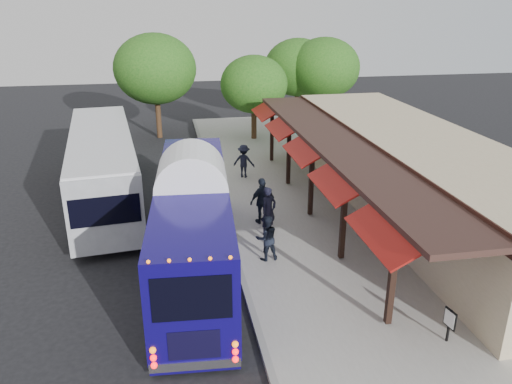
{
  "coord_description": "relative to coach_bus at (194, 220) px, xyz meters",
  "views": [
    {
      "loc": [
        -2.17,
        -15.24,
        8.95
      ],
      "look_at": [
        1.2,
        3.04,
        1.8
      ],
      "focal_mm": 35.0,
      "sensor_mm": 36.0,
      "label": 1
    }
  ],
  "objects": [
    {
      "name": "tree_mid",
      "position": [
        9.27,
        21.19,
        2.36
      ],
      "size": [
        5.01,
        5.01,
        6.41
      ],
      "color": "#382314",
      "rests_on": "ground"
    },
    {
      "name": "tree_right",
      "position": [
        10.87,
        19.72,
        2.46
      ],
      "size": [
        5.12,
        5.12,
        6.56
      ],
      "color": "#382314",
      "rests_on": "ground"
    },
    {
      "name": "ped_b",
      "position": [
        2.57,
        0.0,
        -0.92
      ],
      "size": [
        0.88,
        0.72,
        1.69
      ],
      "primitive_type": "imported",
      "rotation": [
        0.0,
        0.0,
        3.24
      ],
      "color": "black",
      "rests_on": "sidewalk"
    },
    {
      "name": "curb",
      "position": [
        1.5,
        3.51,
        -1.84
      ],
      "size": [
        0.2,
        40.0,
        0.16
      ],
      "primitive_type": "cube",
      "color": "gray",
      "rests_on": "ground"
    },
    {
      "name": "ground",
      "position": [
        1.45,
        -0.49,
        -1.91
      ],
      "size": [
        90.0,
        90.0,
        0.0
      ],
      "primitive_type": "plane",
      "color": "black",
      "rests_on": "ground"
    },
    {
      "name": "tree_far",
      "position": [
        -1.18,
        18.86,
        2.77
      ],
      "size": [
        5.49,
        5.49,
        7.03
      ],
      "color": "#382314",
      "rests_on": "ground"
    },
    {
      "name": "ped_d",
      "position": [
        3.21,
        9.1,
        -0.88
      ],
      "size": [
        1.3,
        1.04,
        1.76
      ],
      "primitive_type": "imported",
      "rotation": [
        0.0,
        0.0,
        2.75
      ],
      "color": "black",
      "rests_on": "sidewalk"
    },
    {
      "name": "sign_board",
      "position": [
        6.53,
        -5.49,
        -1.09
      ],
      "size": [
        0.12,
        0.45,
        1.0
      ],
      "rotation": [
        0.0,
        0.0,
        0.16
      ],
      "color": "black",
      "rests_on": "sidewalk"
    },
    {
      "name": "sidewalk",
      "position": [
        6.45,
        3.51,
        -1.84
      ],
      "size": [
        10.0,
        40.0,
        0.15
      ],
      "primitive_type": "cube",
      "color": "#9E9B93",
      "rests_on": "ground"
    },
    {
      "name": "city_bus",
      "position": [
        -3.71,
        7.21,
        -0.07
      ],
      "size": [
        4.06,
        12.65,
        3.34
      ],
      "rotation": [
        0.0,
        0.0,
        0.11
      ],
      "color": "#919499",
      "rests_on": "ground"
    },
    {
      "name": "tree_left",
      "position": [
        5.16,
        16.9,
        1.88
      ],
      "size": [
        4.45,
        4.45,
        5.69
      ],
      "color": "#382314",
      "rests_on": "ground"
    },
    {
      "name": "ped_c",
      "position": [
        3.04,
        3.19,
        -0.77
      ],
      "size": [
        1.26,
        0.87,
        1.98
      ],
      "primitive_type": "imported",
      "rotation": [
        0.0,
        0.0,
        3.52
      ],
      "color": "black",
      "rests_on": "sidewalk"
    },
    {
      "name": "coach_bus",
      "position": [
        0.0,
        0.0,
        0.0
      ],
      "size": [
        3.12,
        11.26,
        3.56
      ],
      "rotation": [
        0.0,
        0.0,
        -0.07
      ],
      "color": "#10085F",
      "rests_on": "ground"
    },
    {
      "name": "station_shelter",
      "position": [
        9.83,
        3.51,
        -0.07
      ],
      "size": [
        8.15,
        20.0,
        3.6
      ],
      "color": "tan",
      "rests_on": "ground"
    },
    {
      "name": "ped_a",
      "position": [
        3.07,
        2.07,
        -0.77
      ],
      "size": [
        0.86,
        0.79,
        1.98
      ],
      "primitive_type": "imported",
      "rotation": [
        0.0,
        0.0,
        0.56
      ],
      "color": "black",
      "rests_on": "sidewalk"
    }
  ]
}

